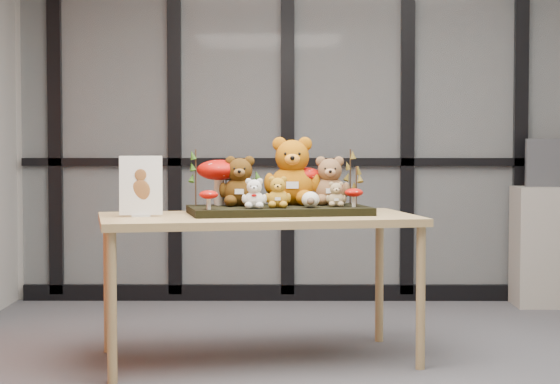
{
  "coord_description": "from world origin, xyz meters",
  "views": [
    {
      "loc": [
        -0.48,
        -5.15,
        1.22
      ],
      "look_at": [
        -0.5,
        0.35,
        0.93
      ],
      "focal_mm": 65.0,
      "sensor_mm": 36.0,
      "label": 1
    }
  ],
  "objects_px": {
    "mushroom_back_left": "(219,180)",
    "cabinet": "(559,246)",
    "diorama_tray": "(279,210)",
    "bear_white_bow": "(254,192)",
    "mushroom_front_right": "(354,197)",
    "bear_pooh_yellow": "(292,168)",
    "bear_tan_back": "(330,178)",
    "mushroom_back_right": "(303,184)",
    "sign_holder": "(141,188)",
    "display_table": "(258,227)",
    "bear_small_yellow": "(278,191)",
    "bear_beige_small": "(336,193)",
    "monitor": "(560,163)",
    "bear_brown_medium": "(240,178)",
    "mushroom_front_left": "(209,199)",
    "plush_cream_hedgehog": "(311,199)"
  },
  "relations": [
    {
      "from": "diorama_tray",
      "to": "bear_beige_small",
      "type": "distance_m",
      "value": 0.33
    },
    {
      "from": "bear_small_yellow",
      "to": "mushroom_back_left",
      "type": "bearing_deg",
      "value": 135.42
    },
    {
      "from": "mushroom_front_right",
      "to": "bear_beige_small",
      "type": "bearing_deg",
      "value": 168.99
    },
    {
      "from": "diorama_tray",
      "to": "plush_cream_hedgehog",
      "type": "xyz_separation_m",
      "value": [
        0.17,
        -0.1,
        0.07
      ]
    },
    {
      "from": "mushroom_back_left",
      "to": "cabinet",
      "type": "height_order",
      "value": "mushroom_back_left"
    },
    {
      "from": "display_table",
      "to": "bear_small_yellow",
      "type": "distance_m",
      "value": 0.23
    },
    {
      "from": "bear_pooh_yellow",
      "to": "mushroom_back_right",
      "type": "relative_size",
      "value": 1.8
    },
    {
      "from": "display_table",
      "to": "mushroom_front_right",
      "type": "distance_m",
      "value": 0.56
    },
    {
      "from": "bear_tan_back",
      "to": "mushroom_front_left",
      "type": "distance_m",
      "value": 0.78
    },
    {
      "from": "bear_pooh_yellow",
      "to": "sign_holder",
      "type": "relative_size",
      "value": 1.3
    },
    {
      "from": "diorama_tray",
      "to": "mushroom_back_left",
      "type": "xyz_separation_m",
      "value": [
        -0.34,
        0.11,
        0.16
      ]
    },
    {
      "from": "bear_white_bow",
      "to": "monitor",
      "type": "distance_m",
      "value": 2.92
    },
    {
      "from": "bear_beige_small",
      "to": "bear_tan_back",
      "type": "bearing_deg",
      "value": 88.12
    },
    {
      "from": "bear_tan_back",
      "to": "mushroom_back_right",
      "type": "distance_m",
      "value": 0.16
    },
    {
      "from": "sign_holder",
      "to": "bear_pooh_yellow",
      "type": "bearing_deg",
      "value": 15.6
    },
    {
      "from": "bear_tan_back",
      "to": "cabinet",
      "type": "distance_m",
      "value": 2.45
    },
    {
      "from": "display_table",
      "to": "bear_white_bow",
      "type": "bearing_deg",
      "value": -116.5
    },
    {
      "from": "bear_tan_back",
      "to": "mushroom_front_left",
      "type": "relative_size",
      "value": 2.68
    },
    {
      "from": "display_table",
      "to": "bear_pooh_yellow",
      "type": "xyz_separation_m",
      "value": [
        0.19,
        0.24,
        0.32
      ]
    },
    {
      "from": "bear_beige_small",
      "to": "monitor",
      "type": "relative_size",
      "value": 0.31
    },
    {
      "from": "bear_beige_small",
      "to": "cabinet",
      "type": "bearing_deg",
      "value": 34.59
    },
    {
      "from": "mushroom_back_right",
      "to": "sign_holder",
      "type": "distance_m",
      "value": 0.96
    },
    {
      "from": "bear_pooh_yellow",
      "to": "cabinet",
      "type": "height_order",
      "value": "bear_pooh_yellow"
    },
    {
      "from": "bear_small_yellow",
      "to": "mushroom_front_left",
      "type": "height_order",
      "value": "bear_small_yellow"
    },
    {
      "from": "mushroom_back_left",
      "to": "mushroom_front_left",
      "type": "relative_size",
      "value": 2.51
    },
    {
      "from": "mushroom_back_right",
      "to": "cabinet",
      "type": "relative_size",
      "value": 0.27
    },
    {
      "from": "bear_white_bow",
      "to": "cabinet",
      "type": "relative_size",
      "value": 0.21
    },
    {
      "from": "bear_tan_back",
      "to": "mushroom_front_right",
      "type": "height_order",
      "value": "bear_tan_back"
    },
    {
      "from": "bear_pooh_yellow",
      "to": "bear_beige_small",
      "type": "height_order",
      "value": "bear_pooh_yellow"
    },
    {
      "from": "bear_brown_medium",
      "to": "sign_holder",
      "type": "xyz_separation_m",
      "value": [
        -0.52,
        -0.24,
        -0.04
      ]
    },
    {
      "from": "bear_pooh_yellow",
      "to": "sign_holder",
      "type": "height_order",
      "value": "bear_pooh_yellow"
    },
    {
      "from": "monitor",
      "to": "bear_tan_back",
      "type": "bearing_deg",
      "value": -137.05
    },
    {
      "from": "display_table",
      "to": "bear_brown_medium",
      "type": "xyz_separation_m",
      "value": [
        -0.11,
        0.14,
        0.26
      ]
    },
    {
      "from": "diorama_tray",
      "to": "bear_small_yellow",
      "type": "relative_size",
      "value": 5.22
    },
    {
      "from": "mushroom_front_right",
      "to": "display_table",
      "type": "bearing_deg",
      "value": -174.68
    },
    {
      "from": "mushroom_front_left",
      "to": "sign_holder",
      "type": "height_order",
      "value": "sign_holder"
    },
    {
      "from": "mushroom_front_right",
      "to": "cabinet",
      "type": "height_order",
      "value": "mushroom_front_right"
    },
    {
      "from": "bear_white_bow",
      "to": "mushroom_back_left",
      "type": "height_order",
      "value": "mushroom_back_left"
    },
    {
      "from": "bear_small_yellow",
      "to": "sign_holder",
      "type": "relative_size",
      "value": 0.58
    },
    {
      "from": "plush_cream_hedgehog",
      "to": "bear_beige_small",
      "type": "bearing_deg",
      "value": 18.77
    },
    {
      "from": "bear_beige_small",
      "to": "sign_holder",
      "type": "relative_size",
      "value": 0.46
    },
    {
      "from": "mushroom_back_right",
      "to": "mushroom_front_left",
      "type": "relative_size",
      "value": 2.08
    },
    {
      "from": "diorama_tray",
      "to": "mushroom_back_right",
      "type": "distance_m",
      "value": 0.28
    },
    {
      "from": "mushroom_front_right",
      "to": "sign_holder",
      "type": "relative_size",
      "value": 0.35
    },
    {
      "from": "display_table",
      "to": "bear_white_bow",
      "type": "xyz_separation_m",
      "value": [
        -0.02,
        -0.07,
        0.2
      ]
    },
    {
      "from": "bear_tan_back",
      "to": "mushroom_back_right",
      "type": "xyz_separation_m",
      "value": [
        -0.15,
        0.05,
        -0.03
      ]
    },
    {
      "from": "mushroom_front_left",
      "to": "monitor",
      "type": "xyz_separation_m",
      "value": [
        2.42,
        2.03,
        0.15
      ]
    },
    {
      "from": "mushroom_back_left",
      "to": "bear_white_bow",
      "type": "bearing_deg",
      "value": -52.59
    },
    {
      "from": "diorama_tray",
      "to": "bear_white_bow",
      "type": "height_order",
      "value": "bear_white_bow"
    },
    {
      "from": "bear_tan_back",
      "to": "mushroom_front_right",
      "type": "bearing_deg",
      "value": -67.5
    }
  ]
}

